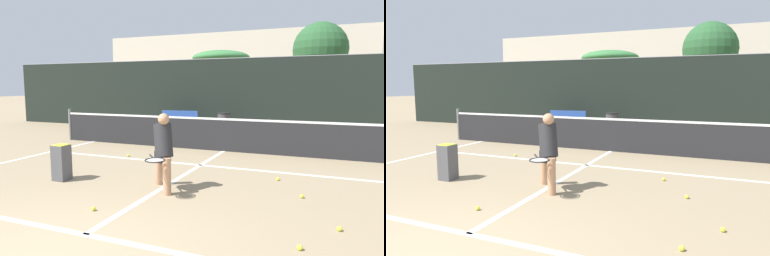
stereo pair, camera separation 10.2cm
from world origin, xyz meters
TOP-DOWN VIEW (x-y plane):
  - court_baseline_near at (0.00, 1.03)m, footprint 11.00×0.10m
  - court_service_line at (0.00, 5.11)m, footprint 8.25×0.10m
  - court_center_mark at (0.00, 4.00)m, footprint 0.10×5.95m
  - court_sideline_left at (-4.51, 4.00)m, footprint 0.10×6.95m
  - net at (0.00, 6.98)m, footprint 11.09×0.09m
  - fence_back at (0.00, 11.02)m, footprint 24.00×0.06m
  - player_practicing at (0.07, 3.04)m, footprint 0.71×1.17m
  - tennis_ball_scattered_0 at (1.88, 4.46)m, footprint 0.07×0.07m
  - tennis_ball_scattered_2 at (2.96, 2.35)m, footprint 0.07×0.07m
  - tennis_ball_scattered_3 at (2.40, 3.52)m, footprint 0.07×0.07m
  - tennis_ball_scattered_6 at (-0.44, 1.75)m, footprint 0.07×0.07m
  - tennis_ball_scattered_7 at (-2.11, 5.32)m, footprint 0.07×0.07m
  - tennis_ball_scattered_9 at (2.53, 1.62)m, footprint 0.07×0.07m
  - ball_hopper at (-2.09, 2.89)m, footprint 0.28×0.28m
  - courtside_bench at (-2.85, 10.20)m, footprint 1.53×0.56m
  - trash_bin at (-0.99, 10.24)m, footprint 0.49×0.49m
  - parked_car at (3.30, 13.38)m, footprint 1.68×4.16m
  - tree_west at (-3.63, 18.22)m, footprint 3.53×3.53m
  - tree_mid at (2.03, 19.90)m, footprint 3.19×3.19m
  - building_far at (0.00, 28.69)m, footprint 36.00×2.40m

SIDE VIEW (x-z plane):
  - court_baseline_near at x=0.00m, z-range 0.00..0.01m
  - court_service_line at x=0.00m, z-range 0.00..0.01m
  - court_center_mark at x=0.00m, z-range 0.00..0.01m
  - court_sideline_left at x=-4.51m, z-range 0.00..0.01m
  - tennis_ball_scattered_0 at x=1.88m, z-range 0.00..0.07m
  - tennis_ball_scattered_2 at x=2.96m, z-range 0.00..0.07m
  - tennis_ball_scattered_3 at x=2.40m, z-range 0.00..0.07m
  - tennis_ball_scattered_6 at x=-0.44m, z-range 0.00..0.07m
  - tennis_ball_scattered_7 at x=-2.11m, z-range 0.00..0.07m
  - tennis_ball_scattered_9 at x=2.53m, z-range 0.00..0.07m
  - ball_hopper at x=-2.09m, z-range 0.02..0.73m
  - trash_bin at x=-0.99m, z-range 0.00..0.84m
  - courtside_bench at x=-2.85m, z-range 0.03..0.89m
  - net at x=0.00m, z-range -0.02..1.05m
  - parked_car at x=3.30m, z-range -0.11..1.27m
  - player_practicing at x=0.07m, z-range 0.05..1.44m
  - fence_back at x=0.00m, z-range -0.01..2.94m
  - building_far at x=0.00m, z-range 0.00..6.59m
  - tree_west at x=-3.63m, z-range 1.51..5.52m
  - tree_mid at x=2.03m, z-range 1.19..6.81m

